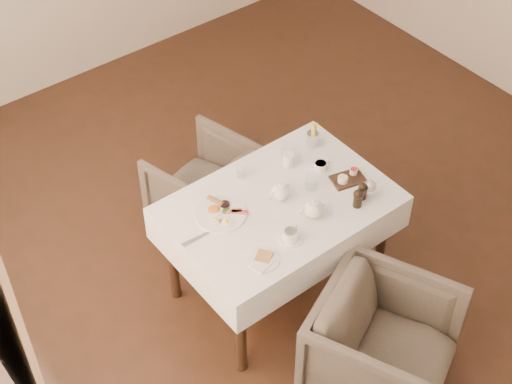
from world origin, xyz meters
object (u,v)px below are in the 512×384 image
object	(u,v)px
armchair_near	(383,345)
breakfast_plate	(220,213)
teapot_centre	(280,191)
table	(279,217)
armchair_far	(206,185)

from	to	relation	value
armchair_near	breakfast_plate	world-z (taller)	breakfast_plate
armchair_near	teapot_centre	distance (m)	1.03
table	armchair_near	distance (m)	0.93
armchair_far	breakfast_plate	size ratio (longest dim) A/B	2.18
armchair_near	armchair_far	xyz separation A→B (m)	(-0.01, 1.66, -0.04)
table	armchair_near	size ratio (longest dim) A/B	1.76
armchair_far	teapot_centre	distance (m)	0.92
table	teapot_centre	distance (m)	0.18
table	armchair_near	bearing A→B (deg)	-88.38
armchair_near	teapot_centre	size ratio (longest dim) A/B	4.83
table	breakfast_plate	bearing A→B (deg)	157.05
table	breakfast_plate	distance (m)	0.37
teapot_centre	armchair_far	bearing A→B (deg)	89.50
armchair_far	teapot_centre	world-z (taller)	teapot_centre
table	breakfast_plate	size ratio (longest dim) A/B	4.38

